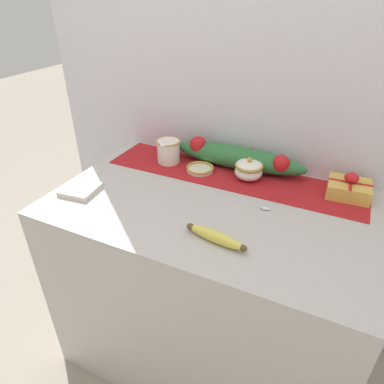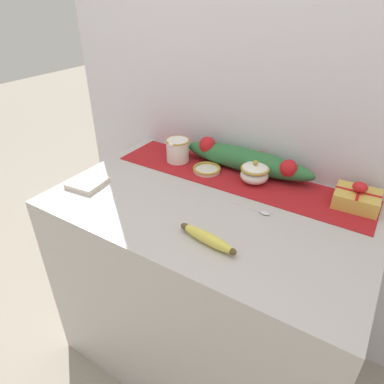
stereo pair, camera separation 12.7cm
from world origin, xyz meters
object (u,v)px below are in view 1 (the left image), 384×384
object	(u,v)px
cream_pitcher	(169,150)
spoon	(262,207)
small_dish	(200,169)
napkin_stack	(81,189)
gift_box	(349,188)
banana	(216,237)
sugar_bowl	(249,170)

from	to	relation	value
cream_pitcher	spoon	size ratio (longest dim) A/B	0.72
cream_pitcher	small_dish	xyz separation A→B (m)	(0.17, -0.02, -0.05)
small_dish	napkin_stack	xyz separation A→B (m)	(-0.36, -0.36, -0.00)
cream_pitcher	gift_box	xyz separation A→B (m)	(0.77, 0.04, -0.02)
spoon	gift_box	distance (m)	0.36
banana	gift_box	bearing A→B (deg)	53.18
spoon	napkin_stack	distance (m)	0.71
cream_pitcher	gift_box	size ratio (longest dim) A/B	0.78
spoon	gift_box	size ratio (longest dim) A/B	1.09
spoon	napkin_stack	world-z (taller)	napkin_stack
cream_pitcher	napkin_stack	world-z (taller)	cream_pitcher
spoon	sugar_bowl	bearing A→B (deg)	123.12
cream_pitcher	gift_box	bearing A→B (deg)	2.73
napkin_stack	spoon	bearing A→B (deg)	15.92
cream_pitcher	napkin_stack	distance (m)	0.43
banana	napkin_stack	bearing A→B (deg)	174.52
cream_pitcher	gift_box	world-z (taller)	cream_pitcher
sugar_bowl	small_dish	world-z (taller)	sugar_bowl
cream_pitcher	banana	distance (m)	0.61
banana	spoon	xyz separation A→B (m)	(0.08, 0.25, -0.01)
small_dish	napkin_stack	world-z (taller)	small_dish
small_dish	cream_pitcher	bearing A→B (deg)	172.50
spoon	gift_box	bearing A→B (deg)	41.28
banana	spoon	size ratio (longest dim) A/B	1.25
cream_pitcher	spoon	xyz separation A→B (m)	(0.50, -0.19, -0.05)
sugar_bowl	small_dish	size ratio (longest dim) A/B	0.96
sugar_bowl	spoon	size ratio (longest dim) A/B	0.66
spoon	cream_pitcher	bearing A→B (deg)	161.18
banana	napkin_stack	xyz separation A→B (m)	(-0.61, 0.06, -0.01)
cream_pitcher	sugar_bowl	world-z (taller)	cream_pitcher
sugar_bowl	banana	distance (m)	0.44
sugar_bowl	napkin_stack	bearing A→B (deg)	-146.16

